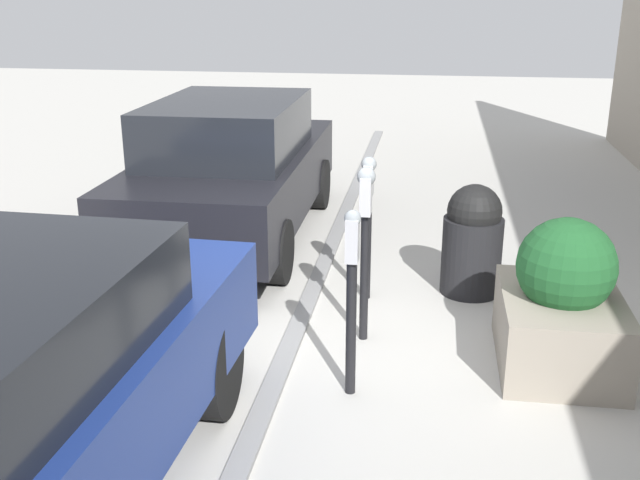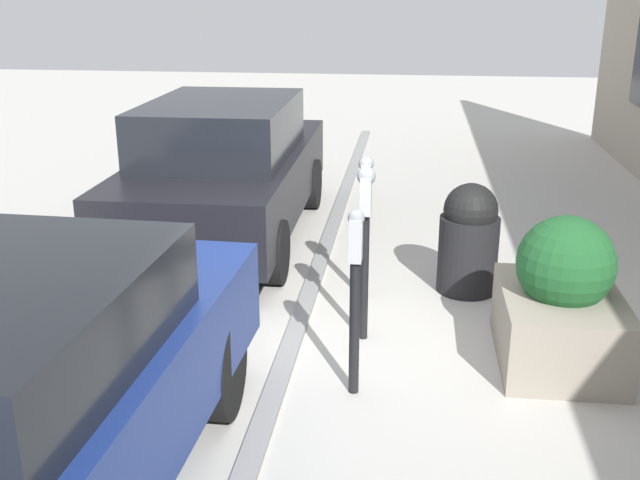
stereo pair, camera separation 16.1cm
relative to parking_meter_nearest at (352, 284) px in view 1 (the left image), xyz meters
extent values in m
plane|color=beige|center=(0.86, 0.50, -0.88)|extent=(40.00, 40.00, 0.00)
cube|color=gray|center=(0.86, 0.58, -0.86)|extent=(19.00, 0.16, 0.04)
cylinder|color=black|center=(0.00, 0.00, -0.35)|extent=(0.08, 0.08, 1.05)
cube|color=#B7B7BC|center=(0.00, 0.00, 0.33)|extent=(0.14, 0.09, 0.32)
sphere|color=gray|center=(0.00, 0.00, 0.49)|extent=(0.12, 0.12, 0.12)
cylinder|color=black|center=(0.91, -0.01, -0.32)|extent=(0.07, 0.07, 1.12)
cube|color=#B7B7BC|center=(0.91, -0.01, 0.40)|extent=(0.18, 0.09, 0.32)
sphere|color=gray|center=(0.91, -0.01, 0.56)|extent=(0.15, 0.15, 0.15)
cylinder|color=black|center=(1.80, 0.05, -0.36)|extent=(0.08, 0.08, 1.04)
cube|color=#B7B7BC|center=(1.80, 0.05, 0.31)|extent=(0.17, 0.09, 0.29)
sphere|color=gray|center=(1.80, 0.05, 0.45)|extent=(0.14, 0.14, 0.14)
cube|color=gray|center=(0.69, -1.59, -0.58)|extent=(1.27, 0.92, 0.59)
sphere|color=#1E5628|center=(0.69, -1.59, -0.04)|extent=(0.76, 0.76, 0.76)
cylinder|color=black|center=(-0.42, 0.90, -0.51)|extent=(0.73, 0.23, 0.73)
cube|color=black|center=(3.44, 1.78, -0.18)|extent=(4.44, 1.79, 0.72)
cube|color=black|center=(3.26, 1.78, 0.48)|extent=(2.31, 1.57, 0.61)
cylinder|color=black|center=(4.81, 0.97, -0.54)|extent=(0.66, 0.21, 0.66)
cylinder|color=black|center=(4.81, 2.59, -0.54)|extent=(0.66, 0.21, 0.66)
cylinder|color=black|center=(2.06, 0.97, -0.54)|extent=(0.66, 0.21, 0.66)
cylinder|color=black|center=(2.06, 2.59, -0.54)|extent=(0.66, 0.21, 0.66)
cylinder|color=black|center=(2.10, -0.95, -0.50)|extent=(0.58, 0.58, 0.76)
sphere|color=black|center=(2.10, -0.95, -0.04)|extent=(0.53, 0.53, 0.53)
camera|label=1|loc=(-4.91, -0.52, 2.02)|focal=42.00mm
camera|label=2|loc=(-4.93, -0.36, 2.02)|focal=42.00mm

